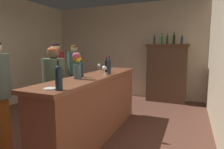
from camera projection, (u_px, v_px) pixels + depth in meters
floor at (57, 140)px, 3.15m from camera, size 8.88×8.88×0.00m
wall_back at (125, 51)px, 6.13m from camera, size 4.98×0.12×2.90m
bar_counter at (95, 106)px, 3.21m from camera, size 0.56×2.74×1.07m
display_cabinet at (166, 72)px, 5.39m from camera, size 1.16×0.46×1.63m
wine_bottle_rose at (107, 65)px, 3.55m from camera, size 0.07×0.07×0.29m
wine_bottle_pinot at (81, 69)px, 2.92m from camera, size 0.06×0.06×0.29m
wine_bottle_chardonnay at (59, 77)px, 1.98m from camera, size 0.08×0.08×0.32m
wine_bottle_riesling at (109, 66)px, 3.25m from camera, size 0.06×0.06×0.33m
wine_glass_front at (104, 69)px, 3.12m from camera, size 0.08×0.08×0.16m
wine_glass_mid at (99, 66)px, 3.68m from camera, size 0.06×0.06×0.15m
flower_arrangement at (77, 64)px, 2.73m from camera, size 0.13×0.14×0.38m
cheese_plate at (50, 89)px, 2.05m from camera, size 0.14×0.14×0.01m
display_bottle_left at (154, 40)px, 5.41m from camera, size 0.06×0.06×0.31m
display_bottle_midleft at (162, 39)px, 5.33m from camera, size 0.07×0.07×0.32m
display_bottle_center at (167, 39)px, 5.27m from camera, size 0.06×0.06×0.31m
display_bottle_midright at (174, 39)px, 5.20m from camera, size 0.07×0.07×0.33m
display_bottle_right at (182, 40)px, 5.13m from camera, size 0.06×0.06×0.27m
patron_in_navy at (54, 88)px, 3.23m from camera, size 0.37×0.37×1.53m
patron_tall at (75, 72)px, 5.12m from camera, size 0.39×0.39×1.61m
patron_redhead at (56, 78)px, 4.02m from camera, size 0.35×0.35×1.63m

